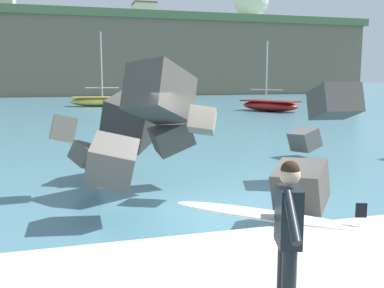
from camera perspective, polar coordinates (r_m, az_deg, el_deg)
The scene contains 9 objects.
ground_plane at distance 9.51m, azimuth 3.57°, elevation -8.69°, with size 400.00×400.00×0.00m, color #42707F.
breakwater_jetty at distance 11.99m, azimuth 10.41°, elevation 1.44°, with size 30.68×7.67×3.31m.
surfer_with_board at distance 4.74m, azimuth 11.71°, elevation -10.68°, with size 2.11×1.42×1.78m.
boat_near_right at distance 37.82m, azimuth 10.08°, elevation 4.99°, with size 4.59×5.68×5.83m.
boat_mid_left at distance 44.53m, azimuth -12.07°, elevation 5.49°, with size 5.80×3.05×7.22m.
mooring_buoy_middle at distance 44.64m, azimuth -10.40°, elevation 5.16°, with size 0.44×0.44×0.44m.
headland_bluff at distance 88.99m, azimuth -8.80°, elevation 10.90°, with size 79.97×42.01×12.92m.
radar_dome at distance 102.80m, azimuth 7.67°, elevation 17.58°, with size 7.84×7.84×10.73m.
station_building_central at distance 92.23m, azimuth -6.22°, elevation 16.36°, with size 4.51×5.04×4.67m.
Camera 1 is at (-3.04, -8.56, 2.83)m, focal length 41.04 mm.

